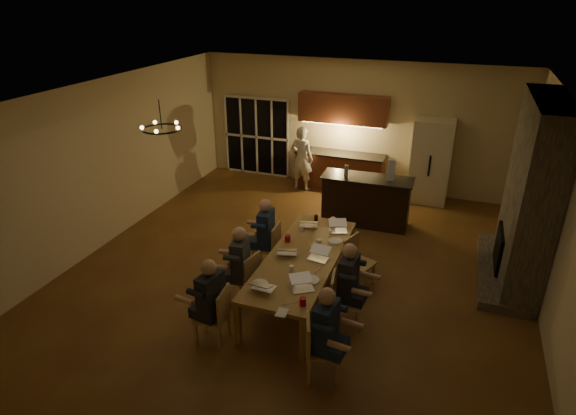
# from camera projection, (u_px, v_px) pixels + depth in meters

# --- Properties ---
(floor) EXTENTS (9.00, 9.00, 0.00)m
(floor) POSITION_uv_depth(u_px,v_px,m) (297.00, 272.00, 8.80)
(floor) COLOR brown
(floor) RESTS_ON ground
(back_wall) EXTENTS (8.00, 0.04, 3.20)m
(back_wall) POSITION_uv_depth(u_px,v_px,m) (356.00, 125.00, 11.99)
(back_wall) COLOR beige
(back_wall) RESTS_ON ground
(left_wall) EXTENTS (0.04, 9.00, 3.20)m
(left_wall) POSITION_uv_depth(u_px,v_px,m) (103.00, 164.00, 9.38)
(left_wall) COLOR beige
(left_wall) RESTS_ON ground
(right_wall) EXTENTS (0.04, 9.00, 3.20)m
(right_wall) POSITION_uv_depth(u_px,v_px,m) (563.00, 228.00, 6.88)
(right_wall) COLOR beige
(right_wall) RESTS_ON ground
(ceiling) EXTENTS (8.00, 9.00, 0.04)m
(ceiling) POSITION_uv_depth(u_px,v_px,m) (299.00, 95.00, 7.45)
(ceiling) COLOR white
(ceiling) RESTS_ON back_wall
(french_doors) EXTENTS (1.86, 0.08, 2.10)m
(french_doors) POSITION_uv_depth(u_px,v_px,m) (257.00, 137.00, 13.02)
(french_doors) COLOR black
(french_doors) RESTS_ON ground
(fireplace) EXTENTS (0.58, 2.50, 3.20)m
(fireplace) POSITION_uv_depth(u_px,v_px,m) (531.00, 194.00, 8.01)
(fireplace) COLOR #655D50
(fireplace) RESTS_ON ground
(kitchenette) EXTENTS (2.24, 0.68, 2.40)m
(kitchenette) POSITION_uv_depth(u_px,v_px,m) (341.00, 143.00, 11.98)
(kitchenette) COLOR brown
(kitchenette) RESTS_ON ground
(refrigerator) EXTENTS (0.90, 0.68, 2.00)m
(refrigerator) POSITION_uv_depth(u_px,v_px,m) (431.00, 161.00, 11.34)
(refrigerator) COLOR beige
(refrigerator) RESTS_ON ground
(dining_table) EXTENTS (1.10, 3.02, 0.75)m
(dining_table) POSITION_uv_depth(u_px,v_px,m) (302.00, 276.00, 7.97)
(dining_table) COLOR #A57D42
(dining_table) RESTS_ON ground
(bar_island) EXTENTS (1.94, 0.72, 1.08)m
(bar_island) POSITION_uv_depth(u_px,v_px,m) (366.00, 201.00, 10.38)
(bar_island) COLOR black
(bar_island) RESTS_ON ground
(chair_left_near) EXTENTS (0.48, 0.48, 0.89)m
(chair_left_near) POSITION_uv_depth(u_px,v_px,m) (211.00, 315.00, 6.91)
(chair_left_near) COLOR tan
(chair_left_near) RESTS_ON ground
(chair_left_mid) EXTENTS (0.52, 0.52, 0.89)m
(chair_left_mid) POSITION_uv_depth(u_px,v_px,m) (242.00, 277.00, 7.83)
(chair_left_mid) COLOR tan
(chair_left_mid) RESTS_ON ground
(chair_left_far) EXTENTS (0.45, 0.45, 0.89)m
(chair_left_far) POSITION_uv_depth(u_px,v_px,m) (266.00, 246.00, 8.76)
(chair_left_far) COLOR tan
(chair_left_far) RESTS_ON ground
(chair_right_near) EXTENTS (0.56, 0.56, 0.89)m
(chair_right_near) POSITION_uv_depth(u_px,v_px,m) (323.00, 348.00, 6.28)
(chair_right_near) COLOR tan
(chair_right_near) RESTS_ON ground
(chair_right_mid) EXTENTS (0.50, 0.50, 0.89)m
(chair_right_mid) POSITION_uv_depth(u_px,v_px,m) (346.00, 302.00, 7.20)
(chair_right_mid) COLOR tan
(chair_right_mid) RESTS_ON ground
(chair_right_far) EXTENTS (0.56, 0.56, 0.89)m
(chair_right_far) POSITION_uv_depth(u_px,v_px,m) (360.00, 263.00, 8.23)
(chair_right_far) COLOR tan
(chair_right_far) RESTS_ON ground
(person_left_near) EXTENTS (0.69, 0.69, 1.38)m
(person_left_near) POSITION_uv_depth(u_px,v_px,m) (211.00, 303.00, 6.77)
(person_left_near) COLOR #252830
(person_left_near) RESTS_ON ground
(person_right_near) EXTENTS (0.67, 0.67, 1.38)m
(person_right_near) POSITION_uv_depth(u_px,v_px,m) (325.00, 334.00, 6.16)
(person_right_near) COLOR #1D2C49
(person_right_near) RESTS_ON ground
(person_left_mid) EXTENTS (0.69, 0.69, 1.38)m
(person_left_mid) POSITION_uv_depth(u_px,v_px,m) (241.00, 266.00, 7.67)
(person_left_mid) COLOR #343A3E
(person_left_mid) RESTS_ON ground
(person_right_mid) EXTENTS (0.64, 0.64, 1.38)m
(person_right_mid) POSITION_uv_depth(u_px,v_px,m) (348.00, 285.00, 7.18)
(person_right_mid) COLOR #252830
(person_right_mid) RESTS_ON ground
(person_left_far) EXTENTS (0.66, 0.66, 1.38)m
(person_left_far) POSITION_uv_depth(u_px,v_px,m) (266.00, 235.00, 8.63)
(person_left_far) COLOR #1D2C49
(person_left_far) RESTS_ON ground
(standing_person) EXTENTS (0.65, 0.47, 1.65)m
(standing_person) POSITION_uv_depth(u_px,v_px,m) (302.00, 159.00, 12.05)
(standing_person) COLOR silver
(standing_person) RESTS_ON ground
(chandelier) EXTENTS (0.61, 0.61, 0.03)m
(chandelier) POSITION_uv_depth(u_px,v_px,m) (162.00, 129.00, 7.41)
(chandelier) COLOR black
(chandelier) RESTS_ON ceiling
(laptop_a) EXTENTS (0.34, 0.31, 0.23)m
(laptop_a) POSITION_uv_depth(u_px,v_px,m) (264.00, 281.00, 6.95)
(laptop_a) COLOR silver
(laptop_a) RESTS_ON dining_table
(laptop_b) EXTENTS (0.42, 0.41, 0.23)m
(laptop_b) POSITION_uv_depth(u_px,v_px,m) (302.00, 283.00, 6.92)
(laptop_b) COLOR silver
(laptop_b) RESTS_ON dining_table
(laptop_c) EXTENTS (0.38, 0.36, 0.23)m
(laptop_c) POSITION_uv_depth(u_px,v_px,m) (287.00, 247.00, 7.87)
(laptop_c) COLOR silver
(laptop_c) RESTS_ON dining_table
(laptop_d) EXTENTS (0.35, 0.31, 0.23)m
(laptop_d) POSITION_uv_depth(u_px,v_px,m) (318.00, 253.00, 7.69)
(laptop_d) COLOR silver
(laptop_d) RESTS_ON dining_table
(laptop_e) EXTENTS (0.39, 0.36, 0.23)m
(laptop_e) POSITION_uv_depth(u_px,v_px,m) (309.00, 220.00, 8.79)
(laptop_e) COLOR silver
(laptop_e) RESTS_ON dining_table
(laptop_f) EXTENTS (0.40, 0.38, 0.23)m
(laptop_f) POSITION_uv_depth(u_px,v_px,m) (338.00, 226.00, 8.57)
(laptop_f) COLOR silver
(laptop_f) RESTS_ON dining_table
(mug_front) EXTENTS (0.08, 0.08, 0.10)m
(mug_front) POSITION_uv_depth(u_px,v_px,m) (292.00, 269.00, 7.39)
(mug_front) COLOR white
(mug_front) RESTS_ON dining_table
(mug_mid) EXTENTS (0.09, 0.09, 0.10)m
(mug_mid) POSITION_uv_depth(u_px,v_px,m) (319.00, 242.00, 8.16)
(mug_mid) COLOR white
(mug_mid) RESTS_ON dining_table
(mug_back) EXTENTS (0.07, 0.07, 0.10)m
(mug_back) POSITION_uv_depth(u_px,v_px,m) (302.00, 229.00, 8.61)
(mug_back) COLOR white
(mug_back) RESTS_ON dining_table
(redcup_near) EXTENTS (0.09, 0.09, 0.12)m
(redcup_near) POSITION_uv_depth(u_px,v_px,m) (303.00, 302.00, 6.59)
(redcup_near) COLOR #AE0B1C
(redcup_near) RESTS_ON dining_table
(redcup_mid) EXTENTS (0.10, 0.10, 0.12)m
(redcup_mid) POSITION_uv_depth(u_px,v_px,m) (288.00, 238.00, 8.25)
(redcup_mid) COLOR #AE0B1C
(redcup_mid) RESTS_ON dining_table
(redcup_far) EXTENTS (0.10, 0.10, 0.12)m
(redcup_far) POSITION_uv_depth(u_px,v_px,m) (333.00, 221.00, 8.88)
(redcup_far) COLOR #AE0B1C
(redcup_far) RESTS_ON dining_table
(can_silver) EXTENTS (0.06, 0.06, 0.12)m
(can_silver) POSITION_uv_depth(u_px,v_px,m) (292.00, 279.00, 7.10)
(can_silver) COLOR #B2B2B7
(can_silver) RESTS_ON dining_table
(can_cola) EXTENTS (0.07, 0.07, 0.12)m
(can_cola) POSITION_uv_depth(u_px,v_px,m) (316.00, 218.00, 8.99)
(can_cola) COLOR #3F0F0C
(can_cola) RESTS_ON dining_table
(plate_near) EXTENTS (0.27, 0.27, 0.02)m
(plate_near) POSITION_uv_depth(u_px,v_px,m) (310.00, 280.00, 7.18)
(plate_near) COLOR white
(plate_near) RESTS_ON dining_table
(plate_left) EXTENTS (0.25, 0.25, 0.02)m
(plate_left) POSITION_uv_depth(u_px,v_px,m) (260.00, 284.00, 7.08)
(plate_left) COLOR white
(plate_left) RESTS_ON dining_table
(plate_far) EXTENTS (0.24, 0.24, 0.02)m
(plate_far) POSITION_uv_depth(u_px,v_px,m) (335.00, 241.00, 8.28)
(plate_far) COLOR white
(plate_far) RESTS_ON dining_table
(notepad) EXTENTS (0.15, 0.21, 0.01)m
(notepad) POSITION_uv_depth(u_px,v_px,m) (282.00, 313.00, 6.46)
(notepad) COLOR white
(notepad) RESTS_ON dining_table
(bar_bottle) EXTENTS (0.09, 0.09, 0.24)m
(bar_bottle) POSITION_uv_depth(u_px,v_px,m) (346.00, 171.00, 10.19)
(bar_bottle) COLOR #99999E
(bar_bottle) RESTS_ON bar_island
(bar_blender) EXTENTS (0.16, 0.16, 0.45)m
(bar_blender) POSITION_uv_depth(u_px,v_px,m) (391.00, 170.00, 9.93)
(bar_blender) COLOR silver
(bar_blender) RESTS_ON bar_island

